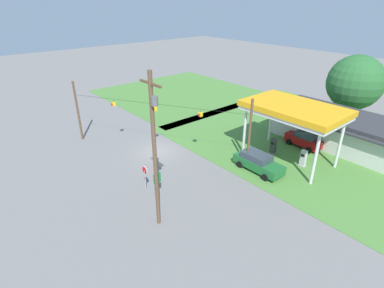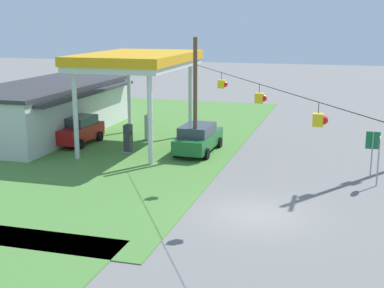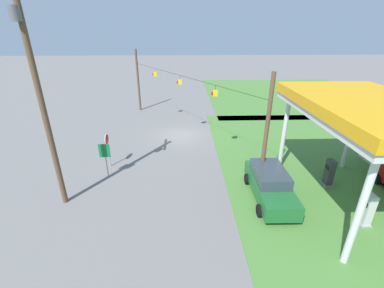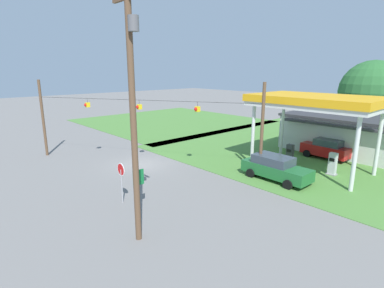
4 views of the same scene
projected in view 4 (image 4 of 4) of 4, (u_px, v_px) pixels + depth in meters
ground_plane at (142, 164)px, 25.51m from camera, size 160.00×160.00×0.00m
grass_verge_station_corner at (369, 157)px, 27.78m from camera, size 36.00×28.00×0.04m
grass_verge_opposite_corner at (171, 121)px, 47.46m from camera, size 24.00×24.00×0.04m
gas_station_canopy at (316, 103)px, 22.92m from camera, size 9.43×5.96×5.94m
gas_station_store at (369, 137)px, 27.48m from camera, size 15.23×7.11×3.59m
fuel_pump_near at (290, 155)px, 25.29m from camera, size 0.71×0.56×1.76m
fuel_pump_far at (332, 165)px, 22.73m from camera, size 0.71×0.56×1.76m
car_at_pumps_front at (275, 168)px, 21.72m from camera, size 5.04×2.17×1.78m
car_at_pumps_rear at (327, 148)px, 27.03m from camera, size 4.19×2.28×1.83m
stop_sign_roadside at (121, 174)px, 17.76m from camera, size 0.80×0.08×2.50m
route_sign at (138, 181)px, 16.87m from camera, size 0.10×0.70×2.40m
utility_pole_main at (133, 106)px, 12.73m from camera, size 2.20×0.44×11.40m
signal_span_gantry at (140, 121)px, 24.60m from camera, size 17.20×10.24×7.01m
tree_behind_station at (372, 92)px, 33.52m from camera, size 6.99×6.99×8.94m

